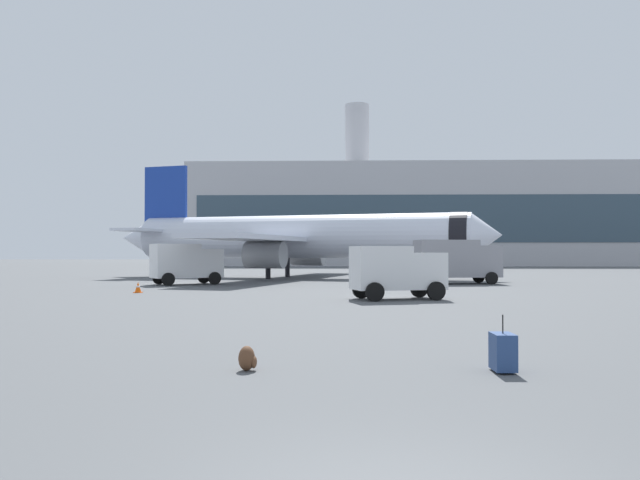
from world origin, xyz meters
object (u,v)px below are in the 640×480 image
Objects in this scene: cargo_van at (397,270)px; safety_cone_near at (138,287)px; fuel_truck at (456,260)px; traveller_backpack at (247,359)px; service_truck at (186,262)px; rolling_suitcase at (503,352)px; airplane_at_gate at (297,237)px; safety_cone_mid at (400,282)px.

safety_cone_near is at bearing 161.57° from cargo_van.
fuel_truck is 13.11× the size of traveller_backpack.
service_truck is 35.67m from rolling_suitcase.
traveller_backpack is at bearing -179.97° from rolling_suitcase.
airplane_at_gate is 6.72× the size of service_truck.
cargo_van is (-5.73, -15.49, -0.32)m from fuel_truck.
service_truck is 19.62m from cargo_van.
traveller_backpack is at bearing -87.39° from airplane_at_gate.
safety_cone_mid is (1.29, 12.17, -1.13)m from cargo_van.
cargo_van is 19.35m from traveller_backpack.
safety_cone_near is at bearing -110.41° from airplane_at_gate.
safety_cone_near is at bearing -154.49° from safety_cone_mid.
airplane_at_gate is 56.94× the size of safety_cone_near.
airplane_at_gate is at bearing 120.89° from safety_cone_mid.
airplane_at_gate is 15.88m from fuel_truck.
service_truck is 34.04m from traveller_backpack.
safety_cone_near reaches higher than traveller_backpack.
service_truck is at bearing 173.12° from safety_cone_mid.
service_truck is at bearing 87.01° from safety_cone_near.
cargo_van is at bearing -110.30° from fuel_truck.
safety_cone_mid is (7.88, -13.17, -3.34)m from airplane_at_gate.
cargo_van is (13.77, -13.98, -0.16)m from service_truck.
traveller_backpack is (9.67, -23.51, -0.07)m from safety_cone_near.
service_truck is 4.76× the size of rolling_suitcase.
fuel_truck reaches higher than traveller_backpack.
fuel_truck reaches higher than service_truck.
airplane_at_gate reaches higher than safety_cone_mid.
service_truck is 15.23m from safety_cone_mid.
safety_cone_mid is at bearing -6.88° from service_truck.
fuel_truck is at bearing 81.06° from rolling_suitcase.
rolling_suitcase is 4.92m from traveller_backpack.
cargo_van is at bearing -75.43° from airplane_at_gate.
fuel_truck is (19.50, 1.51, 0.16)m from service_truck.
service_truck reaches higher than safety_cone_near.
safety_cone_mid is at bearing 83.93° from cargo_van.
safety_cone_near is 25.42m from traveller_backpack.
rolling_suitcase reaches higher than traveller_backpack.
service_truck is at bearing -175.58° from fuel_truck.
service_truck is 8.12× the size of safety_cone_mid.
service_truck is 8.47× the size of safety_cone_near.
service_truck reaches higher than traveller_backpack.
rolling_suitcase is (14.59, -23.51, 0.09)m from safety_cone_near.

